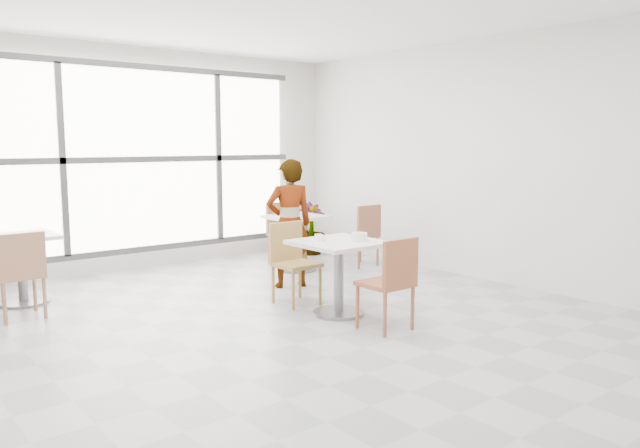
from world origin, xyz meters
TOP-DOWN VIEW (x-y plane):
  - floor at (0.00, 0.00)m, footprint 7.00×7.00m
  - wall_back at (0.00, 3.50)m, footprint 6.00×0.00m
  - wall_right at (3.00, 0.00)m, footprint 0.00×7.00m
  - window at (0.00, 3.44)m, footprint 4.60×0.07m
  - main_table at (0.52, 0.04)m, footprint 0.80×0.80m
  - chair_near at (0.53, -0.69)m, footprint 0.42×0.42m
  - chair_far at (0.43, 0.71)m, footprint 0.42×0.42m
  - oatmeal_bowl at (0.68, -0.08)m, footprint 0.21×0.21m
  - coffee_cup at (0.36, 0.17)m, footprint 0.16×0.13m
  - person at (0.85, 1.33)m, footprint 0.65×0.53m
  - bg_table_left at (-1.85, 2.50)m, footprint 0.70×0.70m
  - bg_table_right at (1.49, 2.04)m, footprint 0.70×0.70m
  - bg_chair_left_near at (-2.01, 1.85)m, footprint 0.42×0.42m
  - bg_chair_right_near at (2.37, 1.66)m, footprint 0.42×0.42m
  - bg_chair_right_far at (1.64, 2.55)m, footprint 0.42×0.42m
  - plant_right at (2.39, 2.88)m, footprint 0.46×0.46m

SIDE VIEW (x-z plane):
  - floor at x=0.00m, z-range 0.00..0.00m
  - plant_right at x=2.39m, z-range 0.00..0.81m
  - bg_table_left at x=-1.85m, z-range 0.11..0.86m
  - bg_table_right at x=1.49m, z-range 0.11..0.86m
  - chair_near at x=0.53m, z-range 0.07..0.94m
  - chair_far at x=0.43m, z-range 0.07..0.94m
  - bg_chair_left_near at x=-2.01m, z-range 0.07..0.94m
  - bg_chair_right_near at x=2.37m, z-range 0.07..0.94m
  - bg_chair_right_far at x=1.64m, z-range 0.07..0.94m
  - main_table at x=0.52m, z-range 0.15..0.90m
  - person at x=0.85m, z-range 0.00..1.53m
  - coffee_cup at x=0.36m, z-range 0.75..0.81m
  - oatmeal_bowl at x=0.68m, z-range 0.75..0.84m
  - window at x=0.00m, z-range 0.24..2.76m
  - wall_back at x=0.00m, z-range -1.50..4.50m
  - wall_right at x=3.00m, z-range -2.00..5.00m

